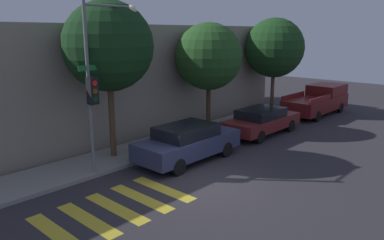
{
  "coord_description": "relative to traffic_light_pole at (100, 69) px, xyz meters",
  "views": [
    {
      "loc": [
        -8.81,
        -7.53,
        4.96
      ],
      "look_at": [
        1.65,
        2.1,
        1.6
      ],
      "focal_mm": 35.0,
      "sensor_mm": 36.0,
      "label": 1
    }
  ],
  "objects": [
    {
      "name": "sidewalk",
      "position": [
        1.55,
        0.94,
        -3.66
      ],
      "size": [
        26.0,
        2.23,
        0.14
      ],
      "primitive_type": "cube",
      "color": "gray",
      "rests_on": "ground"
    },
    {
      "name": "crosswalk",
      "position": [
        -1.45,
        -2.57,
        -3.73
      ],
      "size": [
        4.15,
        2.6,
        0.0
      ],
      "color": "gold",
      "rests_on": "ground"
    },
    {
      "name": "sedan_near_corner",
      "position": [
        2.96,
        -1.27,
        -2.97
      ],
      "size": [
        4.47,
        1.84,
        1.45
      ],
      "color": "#2D3351",
      "rests_on": "ground"
    },
    {
      "name": "tree_midblock",
      "position": [
        6.93,
        1.04,
        0.04
      ],
      "size": [
        3.29,
        3.29,
        5.43
      ],
      "color": "#42301E",
      "rests_on": "ground"
    },
    {
      "name": "building_row",
      "position": [
        1.55,
        5.46,
        -1.09
      ],
      "size": [
        26.0,
        6.0,
        5.29
      ],
      "primitive_type": "cube",
      "color": "gray",
      "rests_on": "ground"
    },
    {
      "name": "ground_plane",
      "position": [
        1.55,
        -3.37,
        -3.73
      ],
      "size": [
        60.0,
        60.0,
        0.0
      ],
      "primitive_type": "plane",
      "color": "#2D2B30"
    },
    {
      "name": "pickup_truck",
      "position": [
        14.72,
        -1.27,
        -2.87
      ],
      "size": [
        5.36,
        1.95,
        1.72
      ],
      "color": "maroon",
      "rests_on": "ground"
    },
    {
      "name": "sedan_middle",
      "position": [
        8.29,
        -1.27,
        -3.04
      ],
      "size": [
        4.57,
        1.83,
        1.3
      ],
      "color": "maroon",
      "rests_on": "ground"
    },
    {
      "name": "tree_near_corner",
      "position": [
        1.09,
        1.04,
        0.7
      ],
      "size": [
        3.41,
        3.41,
        6.15
      ],
      "color": "#4C3823",
      "rests_on": "ground"
    },
    {
      "name": "traffic_light_pole",
      "position": [
        0.0,
        0.0,
        0.0
      ],
      "size": [
        2.46,
        0.56,
        5.97
      ],
      "color": "slate",
      "rests_on": "ground"
    },
    {
      "name": "tree_far_end",
      "position": [
        13.11,
        1.04,
        0.27
      ],
      "size": [
        3.59,
        3.59,
        5.8
      ],
      "color": "brown",
      "rests_on": "ground"
    }
  ]
}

